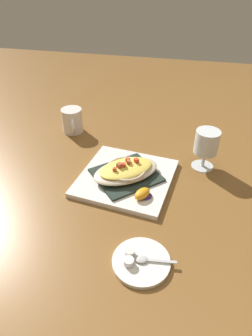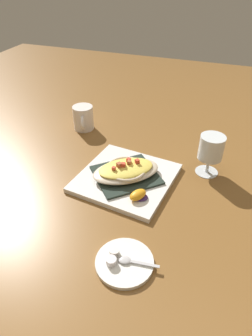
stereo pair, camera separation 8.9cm
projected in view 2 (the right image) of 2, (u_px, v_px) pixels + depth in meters
ground_plane at (126, 180)px, 0.92m from camera, size 2.60×2.60×0.00m
square_plate at (126, 178)px, 0.91m from camera, size 0.30×0.30×0.02m
folded_napkin at (126, 175)px, 0.91m from camera, size 0.25×0.25×0.01m
gratin_dish at (126, 170)px, 0.89m from camera, size 0.24×0.22×0.04m
orange_garnish at (138, 195)px, 0.82m from camera, size 0.06×0.06×0.02m
coffee_mug at (83, 119)px, 1.16m from camera, size 0.08×0.11×0.09m
stemmed_glass at (211, 150)px, 0.90m from camera, size 0.08×0.08×0.13m
creamer_saucer at (125, 262)px, 0.67m from camera, size 0.13×0.13×0.01m
spoon at (128, 261)px, 0.66m from camera, size 0.10×0.03×0.01m
creamer_cup_0 at (114, 252)px, 0.68m from camera, size 0.02×0.02×0.02m
creamer_cup_1 at (111, 261)px, 0.66m from camera, size 0.02×0.02×0.02m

